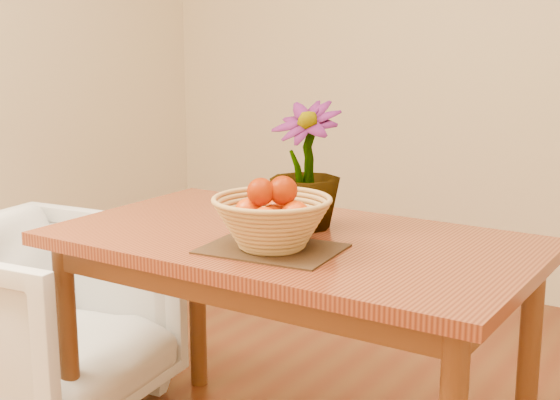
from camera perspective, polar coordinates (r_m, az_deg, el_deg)
The scene contains 7 objects.
wall_back at distance 3.99m, azimuth 16.17°, elevation 11.98°, with size 4.00×0.02×2.70m, color beige.
table at distance 2.30m, azimuth 0.90°, elevation -4.74°, with size 1.40×0.80×0.75m.
placemat at distance 2.13m, azimuth -0.59°, elevation -3.59°, with size 0.36×0.27×0.01m, color #3D2716.
wicker_basket at distance 2.11m, azimuth -0.59°, elevation -1.79°, with size 0.33×0.33×0.13m.
orange_pile at distance 2.10m, azimuth -0.57°, elevation -0.25°, with size 0.20×0.20×0.14m.
potted_plant at distance 2.33m, azimuth 1.85°, elevation 2.53°, with size 0.21×0.21×0.38m, color #144614.
armchair at distance 2.87m, azimuth -16.91°, elevation -7.74°, with size 0.73×0.69×0.76m, color #7C6955.
Camera 1 is at (1.16, -1.57, 1.33)m, focal length 50.00 mm.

